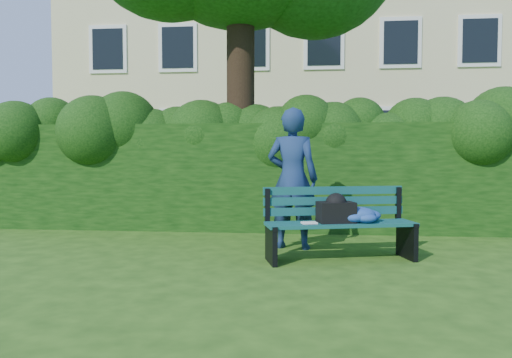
# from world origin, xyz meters

# --- Properties ---
(ground) EXTENTS (80.00, 80.00, 0.00)m
(ground) POSITION_xyz_m (0.00, 0.00, 0.00)
(ground) COLOR #254814
(ground) RESTS_ON ground
(apartment_building) EXTENTS (16.00, 8.08, 12.00)m
(apartment_building) POSITION_xyz_m (-0.00, 13.99, 6.00)
(apartment_building) COLOR beige
(apartment_building) RESTS_ON ground
(hedge) EXTENTS (10.00, 1.00, 1.80)m
(hedge) POSITION_xyz_m (0.00, 2.20, 0.90)
(hedge) COLOR black
(hedge) RESTS_ON ground
(park_bench) EXTENTS (1.90, 1.00, 0.89)m
(park_bench) POSITION_xyz_m (1.16, -0.20, 0.51)
(park_bench) COLOR #0E4548
(park_bench) RESTS_ON ground
(man_reading) EXTENTS (0.78, 0.58, 1.93)m
(man_reading) POSITION_xyz_m (0.52, 0.49, 0.96)
(man_reading) COLOR navy
(man_reading) RESTS_ON ground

